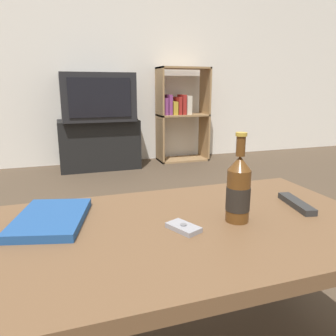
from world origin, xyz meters
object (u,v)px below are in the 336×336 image
object	(u,v)px
bookshelf	(180,112)
remote_control	(296,204)
television	(97,97)
table_book	(51,219)
beer_bottle	(238,190)
cell_phone	(183,227)
tv_stand	(99,144)

from	to	relation	value
bookshelf	remote_control	world-z (taller)	bookshelf
television	table_book	bearing A→B (deg)	-99.57
beer_bottle	cell_phone	size ratio (longest dim) A/B	2.43
television	bookshelf	world-z (taller)	bookshelf
beer_bottle	tv_stand	bearing A→B (deg)	91.81
television	beer_bottle	world-z (taller)	television
tv_stand	table_book	xyz separation A→B (m)	(-0.44, -2.60, 0.23)
beer_bottle	cell_phone	bearing A→B (deg)	-176.70
television	beer_bottle	bearing A→B (deg)	-88.18
television	bookshelf	distance (m)	0.98
television	remote_control	xyz separation A→B (m)	(0.34, -2.71, -0.27)
bookshelf	beer_bottle	bearing A→B (deg)	-107.20
cell_phone	remote_control	size ratio (longest dim) A/B	0.58
cell_phone	remote_control	distance (m)	0.43
bookshelf	remote_control	bearing A→B (deg)	-102.68
tv_stand	television	size ratio (longest dim) A/B	1.14
tv_stand	beer_bottle	xyz separation A→B (m)	(0.09, -2.76, 0.31)
television	table_book	distance (m)	2.64
tv_stand	beer_bottle	size ratio (longest dim) A/B	3.15
tv_stand	table_book	distance (m)	2.64
table_book	beer_bottle	bearing A→B (deg)	-2.49
bookshelf	table_book	bearing A→B (deg)	-117.68
tv_stand	cell_phone	distance (m)	2.78
television	beer_bottle	xyz separation A→B (m)	(0.09, -2.75, -0.19)
tv_stand	table_book	bearing A→B (deg)	-99.56
tv_stand	remote_control	size ratio (longest dim) A/B	4.47
tv_stand	cell_phone	world-z (taller)	tv_stand
beer_bottle	cell_phone	distance (m)	0.20
tv_stand	remote_control	world-z (taller)	tv_stand
tv_stand	bookshelf	world-z (taller)	bookshelf
bookshelf	table_book	distance (m)	3.02
remote_control	table_book	size ratio (longest dim) A/B	0.59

